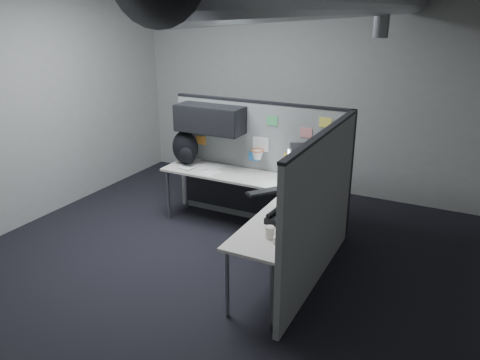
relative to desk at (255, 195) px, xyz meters
The scene contains 12 objects.
room 1.69m from the desk, 59.55° to the right, with size 5.62×5.62×3.22m.
partition_back 0.77m from the desk, 126.93° to the left, with size 2.44×0.42×1.63m.
partition_right 1.09m from the desk, 26.97° to the right, with size 0.07×2.23×1.63m.
desk is the anchor object (origin of this frame).
monitor 0.71m from the desk, 22.98° to the left, with size 0.57×0.57×0.49m.
keyboard 0.29m from the desk, 42.76° to the right, with size 0.37×0.43×0.04m.
mouse 0.73m from the desk, 35.42° to the right, with size 0.29×0.27×0.05m.
phone 1.03m from the desk, 52.27° to the right, with size 0.22×0.24×0.11m.
bottles 1.44m from the desk, 55.46° to the right, with size 0.15×0.17×0.09m.
cup 1.35m from the desk, 59.28° to the right, with size 0.08×0.08×0.11m, color silver.
papers 1.04m from the desk, 161.76° to the left, with size 0.73×0.57×0.02m.
backpack 1.29m from the desk, 164.64° to the left, with size 0.44×0.39×0.46m.
Camera 1 is at (2.34, -4.01, 2.72)m, focal length 35.00 mm.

